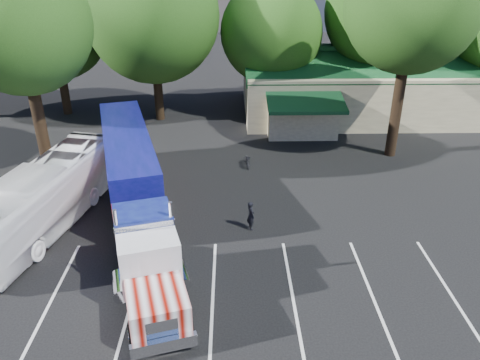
{
  "coord_description": "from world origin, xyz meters",
  "views": [
    {
      "loc": [
        0.8,
        -20.4,
        12.51
      ],
      "look_at": [
        1.22,
        0.78,
        2.0
      ],
      "focal_mm": 35.0,
      "sensor_mm": 36.0,
      "label": 1
    }
  ],
  "objects_px": {
    "bicycle": "(247,160)",
    "tour_bus": "(47,196)",
    "silver_sedan": "(376,117)",
    "semi_truck": "(132,177)",
    "woman": "(251,215)"
  },
  "relations": [
    {
      "from": "bicycle",
      "to": "tour_bus",
      "type": "xyz_separation_m",
      "value": [
        -10.16,
        -6.75,
        1.17
      ]
    },
    {
      "from": "silver_sedan",
      "to": "bicycle",
      "type": "bearing_deg",
      "value": 115.65
    },
    {
      "from": "bicycle",
      "to": "tour_bus",
      "type": "bearing_deg",
      "value": -148.98
    },
    {
      "from": "bicycle",
      "to": "silver_sedan",
      "type": "xyz_separation_m",
      "value": [
        10.2,
        7.16,
        0.36
      ]
    },
    {
      "from": "semi_truck",
      "to": "silver_sedan",
      "type": "relative_size",
      "value": 3.94
    },
    {
      "from": "woman",
      "to": "tour_bus",
      "type": "height_order",
      "value": "tour_bus"
    },
    {
      "from": "bicycle",
      "to": "silver_sedan",
      "type": "height_order",
      "value": "silver_sedan"
    },
    {
      "from": "semi_truck",
      "to": "woman",
      "type": "distance_m",
      "value": 6.29
    },
    {
      "from": "silver_sedan",
      "to": "semi_truck",
      "type": "bearing_deg",
      "value": 119.58
    },
    {
      "from": "woman",
      "to": "tour_bus",
      "type": "distance_m",
      "value": 10.13
    },
    {
      "from": "tour_bus",
      "to": "bicycle",
      "type": "bearing_deg",
      "value": 46.46
    },
    {
      "from": "woman",
      "to": "tour_bus",
      "type": "bearing_deg",
      "value": 65.01
    },
    {
      "from": "bicycle",
      "to": "woman",
      "type": "bearing_deg",
      "value": -93.23
    },
    {
      "from": "semi_truck",
      "to": "tour_bus",
      "type": "height_order",
      "value": "semi_truck"
    },
    {
      "from": "bicycle",
      "to": "tour_bus",
      "type": "relative_size",
      "value": 0.14
    }
  ]
}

